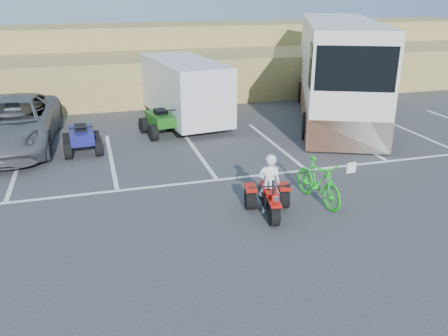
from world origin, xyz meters
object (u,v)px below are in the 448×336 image
object	(u,v)px
rv_motorhome	(336,75)
quad_atv_blue	(83,152)
quad_atv_green	(162,135)
cargo_trailer	(185,89)
grey_pickup	(11,123)
red_trike_atv	(269,215)
green_dirt_bike	(318,181)
rider	(269,184)

from	to	relation	value
rv_motorhome	quad_atv_blue	xyz separation A→B (m)	(-10.11, -2.21, -1.62)
quad_atv_blue	quad_atv_green	xyz separation A→B (m)	(2.74, 1.24, 0.00)
cargo_trailer	rv_motorhome	xyz separation A→B (m)	(6.17, -0.57, 0.32)
cargo_trailer	rv_motorhome	bearing A→B (deg)	-12.97
grey_pickup	rv_motorhome	distance (m)	12.35
rv_motorhome	quad_atv_green	bearing A→B (deg)	-149.35
quad_atv_blue	quad_atv_green	bearing A→B (deg)	21.28
rv_motorhome	quad_atv_blue	bearing A→B (deg)	-144.54
red_trike_atv	cargo_trailer	bearing A→B (deg)	101.47
green_dirt_bike	grey_pickup	xyz separation A→B (m)	(-7.68, 6.71, 0.26)
red_trike_atv	rider	world-z (taller)	rider
red_trike_atv	rv_motorhome	size ratio (longest dim) A/B	0.13
cargo_trailer	quad_atv_blue	bearing A→B (deg)	-152.44
green_dirt_bike	rv_motorhome	world-z (taller)	rv_motorhome
rider	grey_pickup	xyz separation A→B (m)	(-6.32, 6.92, 0.09)
cargo_trailer	quad_atv_blue	size ratio (longest dim) A/B	3.47
rv_motorhome	quad_atv_blue	distance (m)	10.48
green_dirt_bike	red_trike_atv	bearing A→B (deg)	-173.08
quad_atv_blue	quad_atv_green	size ratio (longest dim) A/B	0.97
rider	quad_atv_green	world-z (taller)	rider
green_dirt_bike	quad_atv_blue	distance (m)	7.83
red_trike_atv	green_dirt_bike	xyz separation A→B (m)	(1.39, 0.36, 0.55)
rider	rv_motorhome	bearing A→B (deg)	-116.62
quad_atv_green	rv_motorhome	bearing A→B (deg)	-3.16
green_dirt_bike	quad_atv_green	world-z (taller)	green_dirt_bike
cargo_trailer	green_dirt_bike	bearing A→B (deg)	-86.95
grey_pickup	cargo_trailer	size ratio (longest dim) A/B	1.09
grey_pickup	cargo_trailer	bearing A→B (deg)	17.94
rider	quad_atv_green	size ratio (longest dim) A/B	0.91
cargo_trailer	quad_atv_blue	world-z (taller)	cargo_trailer
quad_atv_blue	red_trike_atv	bearing A→B (deg)	-57.98
quad_atv_blue	cargo_trailer	bearing A→B (deg)	32.24
rider	quad_atv_blue	distance (m)	7.13
rider	quad_atv_green	xyz separation A→B (m)	(-1.41, 6.98, -0.73)
red_trike_atv	grey_pickup	world-z (taller)	grey_pickup
red_trike_atv	quad_atv_blue	world-z (taller)	quad_atv_blue
green_dirt_bike	quad_atv_green	distance (m)	7.33
green_dirt_bike	grey_pickup	world-z (taller)	grey_pickup
rider	grey_pickup	size ratio (longest dim) A/B	0.25
rider	grey_pickup	bearing A→B (deg)	-37.40
green_dirt_bike	quad_atv_green	bearing A→B (deg)	104.64
red_trike_atv	rv_motorhome	world-z (taller)	rv_motorhome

